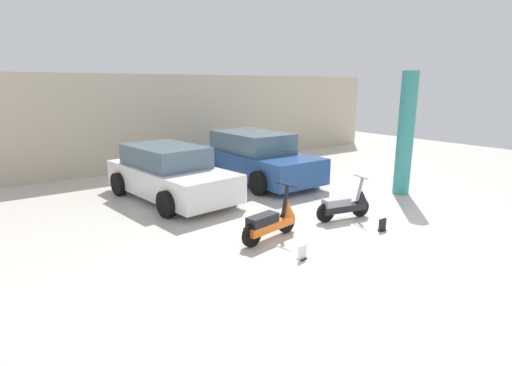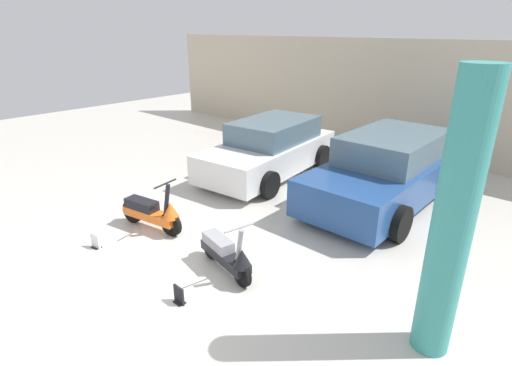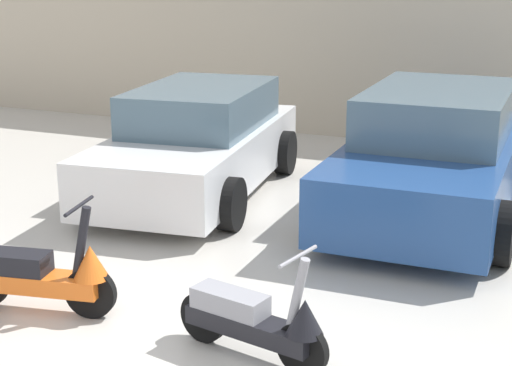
# 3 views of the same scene
# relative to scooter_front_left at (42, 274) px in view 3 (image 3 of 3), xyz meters

# --- Properties ---
(wall_back) EXTENTS (19.60, 0.12, 3.24)m
(wall_back) POSITION_rel_scooter_front_left_xyz_m (1.46, 7.67, 1.26)
(wall_back) COLOR beige
(wall_back) RESTS_ON ground_plane
(scooter_front_left) EXTENTS (1.44, 0.58, 1.01)m
(scooter_front_left) POSITION_rel_scooter_front_left_xyz_m (0.00, 0.00, 0.00)
(scooter_front_left) COLOR black
(scooter_front_left) RESTS_ON ground_plane
(scooter_front_right) EXTENTS (1.33, 0.57, 0.94)m
(scooter_front_right) POSITION_rel_scooter_front_left_xyz_m (2.02, -0.05, -0.03)
(scooter_front_right) COLOR black
(scooter_front_right) RESTS_ON ground_plane
(car_rear_left) EXTENTS (2.29, 4.19, 1.37)m
(car_rear_left) POSITION_rel_scooter_front_left_xyz_m (-0.41, 3.78, 0.29)
(car_rear_left) COLOR white
(car_rear_left) RESTS_ON ground_plane
(car_rear_center) EXTENTS (2.14, 4.37, 1.48)m
(car_rear_center) POSITION_rel_scooter_front_left_xyz_m (2.56, 4.09, 0.35)
(car_rear_center) COLOR navy
(car_rear_center) RESTS_ON ground_plane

